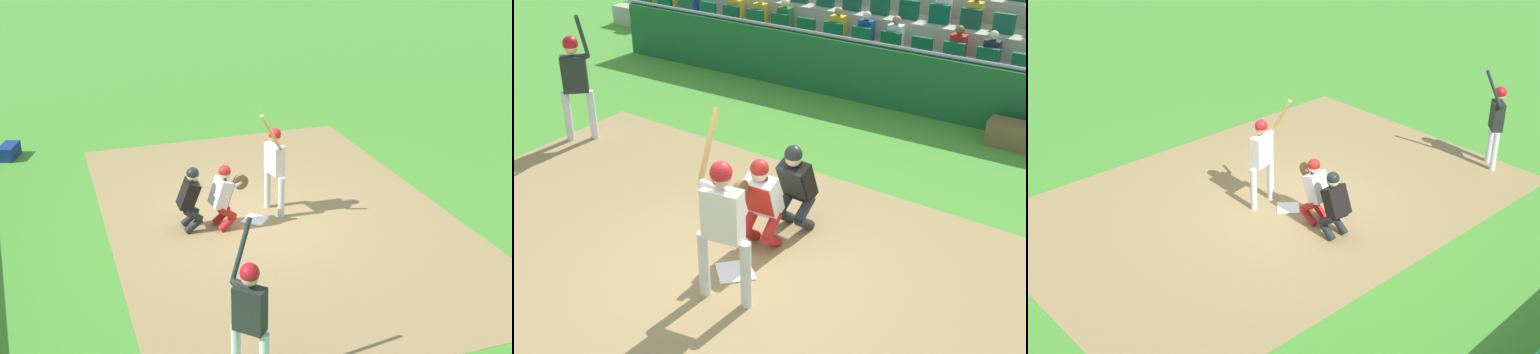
% 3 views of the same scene
% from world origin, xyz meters
% --- Properties ---
extents(ground_plane, '(160.00, 160.00, 0.00)m').
position_xyz_m(ground_plane, '(0.00, 0.00, 0.00)').
color(ground_plane, '#458E30').
extents(infield_dirt_patch, '(10.26, 7.22, 0.01)m').
position_xyz_m(infield_dirt_patch, '(0.00, 0.50, 0.00)').
color(infield_dirt_patch, '#967B50').
rests_on(infield_dirt_patch, ground_plane).
extents(home_plate_marker, '(0.62, 0.62, 0.02)m').
position_xyz_m(home_plate_marker, '(0.00, 0.00, 0.02)').
color(home_plate_marker, white).
rests_on(home_plate_marker, infield_dirt_patch).
extents(batter_at_plate, '(0.72, 0.59, 2.23)m').
position_xyz_m(batter_at_plate, '(-0.20, 0.50, 1.13)').
color(batter_at_plate, silver).
rests_on(batter_at_plate, ground_plane).
extents(catcher_crouching, '(0.48, 0.73, 1.31)m').
position_xyz_m(catcher_crouching, '(0.05, -0.66, 0.73)').
color(catcher_crouching, red).
rests_on(catcher_crouching, ground_plane).
extents(home_plate_umpire, '(0.48, 0.48, 1.30)m').
position_xyz_m(home_plate_umpire, '(-0.11, -1.28, 0.70)').
color(home_plate_umpire, black).
rests_on(home_plate_umpire, ground_plane).
extents(on_deck_batter, '(0.68, 0.46, 2.27)m').
position_xyz_m(on_deck_batter, '(4.50, -1.83, 1.15)').
color(on_deck_batter, silver).
rests_on(on_deck_batter, ground_plane).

